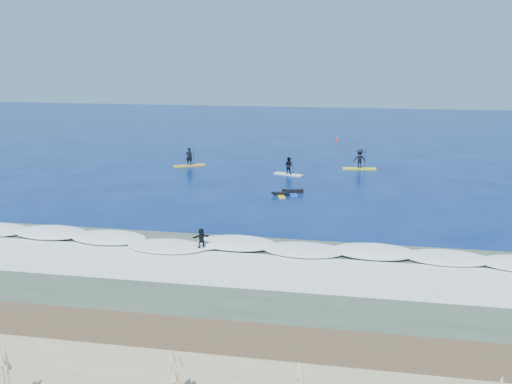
% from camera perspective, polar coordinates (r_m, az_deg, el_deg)
% --- Properties ---
extents(ground, '(160.00, 160.00, 0.00)m').
position_cam_1_polar(ground, '(43.16, -0.54, -1.32)').
color(ground, '#031643').
rests_on(ground, ground).
extents(wet_sand_strip, '(90.00, 5.00, 0.08)m').
position_cam_1_polar(wet_sand_strip, '(23.80, -10.79, -14.72)').
color(wet_sand_strip, '#4F3724').
rests_on(wet_sand_strip, ground).
extents(shallow_water, '(90.00, 13.00, 0.01)m').
position_cam_1_polar(shallow_water, '(30.22, -5.65, -8.14)').
color(shallow_water, '#354839').
rests_on(shallow_water, ground).
extents(breaking_wave, '(40.00, 6.00, 0.30)m').
position_cam_1_polar(breaking_wave, '(33.83, -3.78, -5.67)').
color(breaking_wave, white).
rests_on(breaking_wave, ground).
extents(whitewater, '(34.00, 5.00, 0.02)m').
position_cam_1_polar(whitewater, '(31.12, -5.14, -7.48)').
color(whitewater, silver).
rests_on(whitewater, ground).
extents(dune_grass, '(40.00, 4.00, 1.70)m').
position_cam_1_polar(dune_grass, '(18.58, -17.42, -17.35)').
color(dune_grass, '#DAB486').
rests_on(dune_grass, dune).
extents(sup_paddler_left, '(3.13, 2.29, 2.22)m').
position_cam_1_polar(sup_paddler_left, '(58.29, -6.70, 3.27)').
color(sup_paddler_left, gold).
rests_on(sup_paddler_left, ground).
extents(sup_paddler_center, '(2.87, 1.63, 1.97)m').
position_cam_1_polar(sup_paddler_center, '(53.79, 3.27, 2.50)').
color(sup_paddler_center, silver).
rests_on(sup_paddler_center, ground).
extents(sup_paddler_right, '(3.33, 1.12, 2.29)m').
position_cam_1_polar(sup_paddler_right, '(57.26, 10.32, 3.15)').
color(sup_paddler_right, '#CFD116').
rests_on(sup_paddler_right, ground).
extents(prone_paddler_near, '(1.45, 1.91, 0.39)m').
position_cam_1_polar(prone_paddler_near, '(45.95, 2.45, -0.22)').
color(prone_paddler_near, yellow).
rests_on(prone_paddler_near, ground).
extents(prone_paddler_far, '(1.78, 2.32, 0.47)m').
position_cam_1_polar(prone_paddler_far, '(46.67, 3.69, 0.01)').
color(prone_paddler_far, '#1846B6').
rests_on(prone_paddler_far, ground).
extents(wave_surfer, '(1.73, 1.32, 1.26)m').
position_cam_1_polar(wave_surfer, '(33.18, -5.49, -4.77)').
color(wave_surfer, white).
rests_on(wave_surfer, breaking_wave).
extents(marker_buoy, '(0.25, 0.25, 0.60)m').
position_cam_1_polar(marker_buoy, '(74.57, 8.10, 5.19)').
color(marker_buoy, '#FF3016').
rests_on(marker_buoy, ground).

